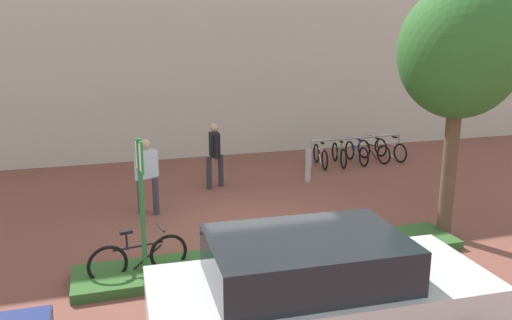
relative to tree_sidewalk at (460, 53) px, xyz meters
The scene contains 11 objects.
ground_plane 5.21m from the tree_sidewalk, 158.68° to the left, with size 60.00×60.00×0.00m, color brown.
building_facade 9.57m from the tree_sidewalk, 111.67° to the left, with size 28.00×1.20×10.00m, color beige.
planter_strip 5.01m from the tree_sidewalk, behind, with size 7.00×1.10×0.16m, color #336028.
tree_sidewalk is the anchor object (origin of this frame).
parking_sign_post 6.24m from the tree_sidewalk, behind, with size 0.09×0.36×2.37m.
bike_at_sign 6.81m from the tree_sidewalk, behind, with size 1.66×0.46×0.86m.
bike_rack_cluster 6.90m from the tree_sidewalk, 78.56° to the left, with size 3.20×1.68×0.83m.
bollard_steel 5.56m from the tree_sidewalk, 103.53° to the left, with size 0.16×0.16×0.90m, color #ADADB2.
person_shirt_white 6.85m from the tree_sidewalk, 150.76° to the left, with size 0.55×0.40×1.72m.
person_suited_navy 6.45m from the tree_sidewalk, 128.04° to the left, with size 0.49×0.61×1.72m.
car_white_hatch 5.59m from the tree_sidewalk, 145.59° to the right, with size 4.37×2.17×1.54m.
Camera 1 is at (-2.94, -9.47, 3.95)m, focal length 36.01 mm.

